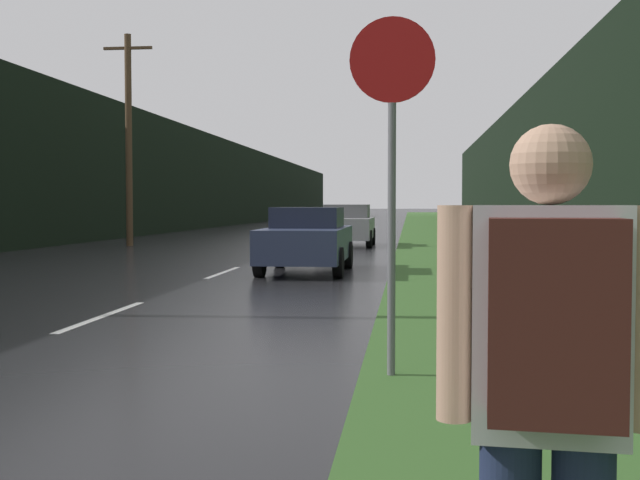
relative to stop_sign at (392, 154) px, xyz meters
name	(u,v)px	position (x,y,z in m)	size (l,w,h in m)	color
grass_verge	(464,236)	(2.72, 31.37, -1.93)	(6.00, 240.00, 0.02)	#386028
lane_stripe_c	(103,316)	(-3.95, 3.40, -1.94)	(0.12, 3.00, 0.01)	silver
lane_stripe_d	(223,272)	(-3.95, 10.40, -1.94)	(0.12, 3.00, 0.01)	silver
treeline_far_side	(185,180)	(-13.63, 41.37, 1.10)	(2.00, 140.00, 6.08)	black
treeline_near_side	(557,154)	(8.72, 41.37, 2.51)	(2.00, 140.00, 8.90)	black
utility_pole_far	(129,137)	(-10.01, 21.31, 2.02)	(1.80, 0.24, 7.66)	#4C3823
stop_sign	(392,154)	(0.00, 0.00, 0.00)	(0.74, 0.07, 3.12)	slate
hitchhiker_with_backpack	(549,399)	(0.52, -4.80, -0.95)	(0.60, 0.44, 1.72)	#1E2847
car_passing_near	(307,239)	(-2.12, 10.71, -1.21)	(1.84, 4.18, 1.45)	#2D3856
car_passing_far	(347,225)	(-2.12, 22.13, -1.19)	(1.95, 4.19, 1.51)	#9E9EA3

